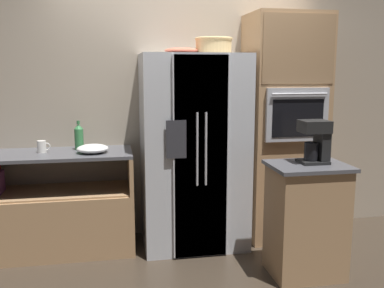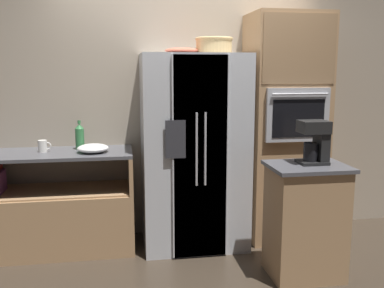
{
  "view_description": "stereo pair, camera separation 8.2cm",
  "coord_description": "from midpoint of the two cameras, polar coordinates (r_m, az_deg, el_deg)",
  "views": [
    {
      "loc": [
        -0.67,
        -3.85,
        1.67
      ],
      "look_at": [
        0.03,
        -0.06,
        1.0
      ],
      "focal_mm": 40.0,
      "sensor_mm": 36.0,
      "label": 1
    },
    {
      "loc": [
        -0.59,
        -3.87,
        1.67
      ],
      "look_at": [
        0.03,
        -0.06,
        1.0
      ],
      "focal_mm": 40.0,
      "sensor_mm": 36.0,
      "label": 2
    }
  ],
  "objects": [
    {
      "name": "wall_back",
      "position": [
        4.33,
        -0.89,
        6.3
      ],
      "size": [
        12.0,
        0.06,
        2.8
      ],
      "color": "tan",
      "rests_on": "ground_plane"
    },
    {
      "name": "counter_left",
      "position": [
        4.21,
        -17.13,
        -9.0
      ],
      "size": [
        1.39,
        0.6,
        0.93
      ],
      "color": "#A87F56",
      "rests_on": "ground_plane"
    },
    {
      "name": "mug",
      "position": [
        4.09,
        -18.71,
        -0.27
      ],
      "size": [
        0.12,
        0.08,
        0.11
      ],
      "color": "silver",
      "rests_on": "counter_left"
    },
    {
      "name": "mixing_bowl",
      "position": [
        3.95,
        -12.49,
        -0.55
      ],
      "size": [
        0.28,
        0.28,
        0.08
      ],
      "color": "white",
      "rests_on": "counter_left"
    },
    {
      "name": "ground_plane",
      "position": [
        4.25,
        0.01,
        -13.24
      ],
      "size": [
        20.0,
        20.0,
        0.0
      ],
      "primitive_type": "plane",
      "color": "#382D23"
    },
    {
      "name": "wicker_basket",
      "position": [
        4.01,
        3.55,
        13.04
      ],
      "size": [
        0.35,
        0.35,
        0.15
      ],
      "color": "tan",
      "rests_on": "refrigerator"
    },
    {
      "name": "fruit_bowl",
      "position": [
        3.97,
        -0.76,
        12.36
      ],
      "size": [
        0.31,
        0.31,
        0.06
      ],
      "color": "#DB664C",
      "rests_on": "refrigerator"
    },
    {
      "name": "coffee_maker",
      "position": [
        3.53,
        16.85,
        0.5
      ],
      "size": [
        0.22,
        0.19,
        0.34
      ],
      "color": "black",
      "rests_on": "island_counter"
    },
    {
      "name": "island_counter",
      "position": [
        3.64,
        15.49,
        -9.81
      ],
      "size": [
        0.61,
        0.48,
        0.93
      ],
      "color": "#A87F56",
      "rests_on": "ground_plane"
    },
    {
      "name": "bottle_tall",
      "position": [
        4.12,
        -14.19,
        1.0
      ],
      "size": [
        0.08,
        0.08,
        0.27
      ],
      "color": "#33723F",
      "rests_on": "counter_left"
    },
    {
      "name": "refrigerator",
      "position": [
        4.03,
        0.83,
        -1.05
      ],
      "size": [
        0.96,
        0.73,
        1.81
      ],
      "color": "silver",
      "rests_on": "ground_plane"
    },
    {
      "name": "wall_oven",
      "position": [
        4.3,
        12.77,
        2.05
      ],
      "size": [
        0.73,
        0.65,
        2.2
      ],
      "color": "#A87F56",
      "rests_on": "ground_plane"
    }
  ]
}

